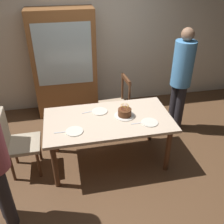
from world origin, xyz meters
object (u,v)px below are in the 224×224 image
(birthday_cake, at_px, (125,113))
(china_cabinet, at_px, (65,64))
(plate_far_side, at_px, (100,111))
(chair_upholstered, at_px, (15,140))
(plate_near_guest, at_px, (150,122))
(chair_spindle_back, at_px, (116,106))
(dining_table, at_px, (108,124))
(plate_near_celebrant, at_px, (74,131))
(person_guest, at_px, (181,76))

(birthday_cake, relative_size, china_cabinet, 0.15)
(plate_far_side, distance_m, chair_upholstered, 1.19)
(plate_near_guest, bearing_deg, chair_spindle_back, 103.66)
(dining_table, bearing_deg, china_cabinet, 107.50)
(dining_table, relative_size, chair_spindle_back, 1.80)
(plate_near_celebrant, relative_size, chair_spindle_back, 0.23)
(birthday_cake, distance_m, plate_far_side, 0.37)
(plate_near_celebrant, distance_m, plate_near_guest, 0.98)
(birthday_cake, bearing_deg, chair_upholstered, 179.49)
(dining_table, relative_size, chair_upholstered, 1.80)
(plate_near_celebrant, bearing_deg, dining_table, 23.49)
(plate_far_side, bearing_deg, plate_near_guest, -34.34)
(chair_spindle_back, xyz_separation_m, person_guest, (1.01, -0.20, 0.54))
(plate_near_celebrant, xyz_separation_m, person_guest, (1.75, 0.78, 0.26))
(plate_near_guest, bearing_deg, china_cabinet, 119.66)
(dining_table, bearing_deg, chair_spindle_back, 70.55)
(birthday_cake, distance_m, chair_spindle_back, 0.82)
(plate_near_celebrant, bearing_deg, chair_spindle_back, 52.81)
(plate_near_celebrant, xyz_separation_m, china_cabinet, (-0.02, 1.76, 0.22))
(plate_far_side, bearing_deg, dining_table, -67.30)
(birthday_cake, height_order, plate_near_celebrant, birthday_cake)
(plate_near_celebrant, height_order, chair_spindle_back, chair_spindle_back)
(birthday_cake, xyz_separation_m, plate_near_celebrant, (-0.70, -0.23, -0.04))
(dining_table, xyz_separation_m, person_guest, (1.28, 0.58, 0.35))
(dining_table, distance_m, plate_far_side, 0.24)
(plate_far_side, height_order, chair_spindle_back, chair_spindle_back)
(person_guest, relative_size, china_cabinet, 0.91)
(chair_spindle_back, bearing_deg, plate_far_side, -122.16)
(plate_far_side, relative_size, plate_near_guest, 1.00)
(birthday_cake, bearing_deg, person_guest, 27.93)
(chair_spindle_back, bearing_deg, plate_near_guest, -76.34)
(plate_near_celebrant, bearing_deg, plate_near_guest, 0.00)
(plate_near_guest, distance_m, chair_spindle_back, 1.05)
(birthday_cake, xyz_separation_m, plate_far_side, (-0.32, 0.18, -0.04))
(chair_spindle_back, distance_m, chair_upholstered, 1.69)
(china_cabinet, bearing_deg, dining_table, -72.50)
(chair_spindle_back, height_order, person_guest, person_guest)
(china_cabinet, bearing_deg, birthday_cake, -64.83)
(chair_upholstered, bearing_deg, china_cabinet, 63.72)
(chair_upholstered, distance_m, china_cabinet, 1.75)
(chair_spindle_back, relative_size, person_guest, 0.55)
(birthday_cake, height_order, chair_upholstered, chair_upholstered)
(dining_table, xyz_separation_m, plate_near_celebrant, (-0.47, -0.20, 0.09))
(dining_table, xyz_separation_m, china_cabinet, (-0.49, 1.56, 0.31))
(plate_far_side, bearing_deg, plate_near_celebrant, -133.26)
(plate_far_side, height_order, china_cabinet, china_cabinet)
(birthday_cake, xyz_separation_m, person_guest, (1.05, 0.56, 0.22))
(plate_far_side, bearing_deg, birthday_cake, -29.96)
(birthday_cake, bearing_deg, china_cabinet, 115.17)
(chair_spindle_back, xyz_separation_m, chair_upholstered, (-1.52, -0.74, 0.07))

